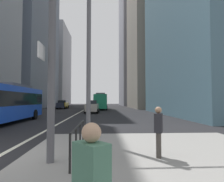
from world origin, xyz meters
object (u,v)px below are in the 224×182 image
object	(u,v)px
car_receding_near	(99,104)
pedestrian_waiting	(159,129)
city_bus_blue_oncoming	(4,102)
car_receding_far	(92,106)
street_lamp_post	(89,29)
city_bus_red_receding	(101,101)
car_oncoming_mid	(62,104)
city_bus_red_distant	(99,101)
car_oncoming_far	(63,104)

from	to	relation	value
car_receding_near	pedestrian_waiting	size ratio (longest dim) A/B	2.64
city_bus_blue_oncoming	pedestrian_waiting	distance (m)	14.28
car_receding_far	street_lamp_post	world-z (taller)	street_lamp_post
city_bus_blue_oncoming	car_receding_near	world-z (taller)	city_bus_blue_oncoming
city_bus_blue_oncoming	street_lamp_post	distance (m)	11.06
city_bus_red_receding	car_oncoming_mid	world-z (taller)	city_bus_red_receding
city_bus_red_receding	street_lamp_post	world-z (taller)	street_lamp_post
car_receding_near	street_lamp_post	xyz separation A→B (m)	(0.06, -42.46, 4.29)
city_bus_red_distant	street_lamp_post	size ratio (longest dim) A/B	1.45
car_oncoming_mid	pedestrian_waiting	world-z (taller)	car_oncoming_mid
city_bus_red_distant	car_receding_far	distance (m)	30.79
city_bus_red_receding	car_receding_near	distance (m)	10.10
car_oncoming_far	street_lamp_post	bearing A→B (deg)	-77.29
car_oncoming_mid	car_receding_near	xyz separation A→B (m)	(8.30, 6.58, -0.00)
car_receding_near	city_bus_blue_oncoming	bearing A→B (deg)	-101.85
city_bus_blue_oncoming	car_receding_far	xyz separation A→B (m)	(6.55, 13.63, -0.85)
car_receding_near	street_lamp_post	size ratio (longest dim) A/B	0.53
city_bus_blue_oncoming	car_oncoming_far	distance (m)	29.06
city_bus_blue_oncoming	street_lamp_post	size ratio (longest dim) A/B	1.52
city_bus_red_receding	pedestrian_waiting	size ratio (longest dim) A/B	6.62
car_oncoming_mid	street_lamp_post	bearing A→B (deg)	-76.87
car_oncoming_mid	pedestrian_waiting	distance (m)	40.22
car_oncoming_far	pedestrian_waiting	size ratio (longest dim) A/B	2.84
car_receding_near	pedestrian_waiting	bearing A→B (deg)	-86.86
car_receding_far	car_oncoming_mid	bearing A→B (deg)	116.91
car_oncoming_mid	street_lamp_post	world-z (taller)	street_lamp_post
city_bus_red_receding	car_oncoming_far	size ratio (longest dim) A/B	2.33
car_receding_far	city_bus_blue_oncoming	bearing A→B (deg)	-115.66
street_lamp_post	pedestrian_waiting	bearing A→B (deg)	-49.84
city_bus_red_receding	pedestrian_waiting	distance (m)	35.34
city_bus_red_distant	car_oncoming_mid	size ratio (longest dim) A/B	2.72
city_bus_blue_oncoming	city_bus_red_receding	bearing A→B (deg)	72.61
city_bus_blue_oncoming	city_bus_red_distant	world-z (taller)	same
pedestrian_waiting	car_oncoming_far	bearing A→B (deg)	105.14
pedestrian_waiting	city_bus_red_receding	bearing A→B (deg)	93.27
city_bus_red_distant	car_receding_far	size ratio (longest dim) A/B	2.50
city_bus_red_receding	car_oncoming_far	bearing A→B (deg)	154.64
city_bus_red_receding	car_oncoming_far	distance (m)	9.59
car_oncoming_far	city_bus_red_distant	bearing A→B (deg)	62.44
city_bus_blue_oncoming	car_oncoming_mid	world-z (taller)	city_bus_blue_oncoming
car_receding_near	street_lamp_post	world-z (taller)	street_lamp_post
car_oncoming_mid	car_receding_far	xyz separation A→B (m)	(7.50, -14.79, 0.00)
city_bus_blue_oncoming	car_receding_near	xyz separation A→B (m)	(7.35, 35.00, -0.85)
car_oncoming_mid	street_lamp_post	size ratio (longest dim) A/B	0.53
city_bus_red_receding	street_lamp_post	distance (m)	32.59
car_oncoming_mid	car_receding_far	bearing A→B (deg)	-63.09
city_bus_blue_oncoming	car_oncoming_mid	size ratio (longest dim) A/B	2.85
car_receding_near	car_receding_far	world-z (taller)	same
car_oncoming_mid	car_oncoming_far	distance (m)	0.64
city_bus_red_distant	car_oncoming_far	distance (m)	17.35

